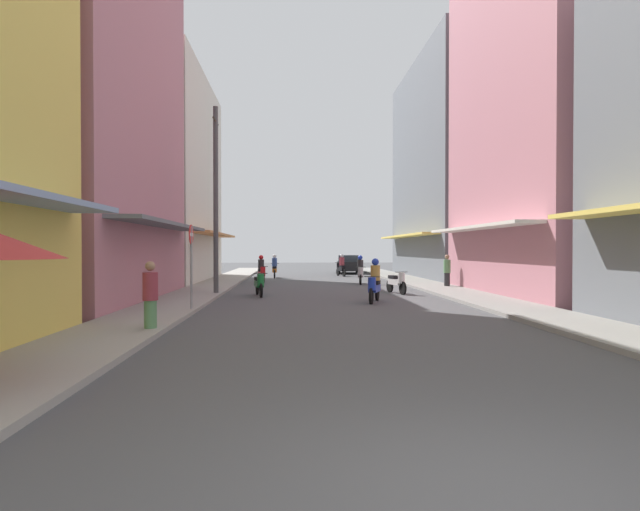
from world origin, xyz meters
The scene contains 19 objects.
ground_plane centered at (0.00, 18.29, 0.00)m, with size 98.06×98.06×0.00m, color #4C4C4F.
sidewalk_left centered at (-5.50, 18.29, 0.06)m, with size 2.19×52.57×0.12m, color #9E9991.
sidewalk_right centered at (5.50, 18.29, 0.06)m, with size 2.19×52.57×0.12m, color gray.
building_left_mid centered at (-9.59, 14.87, 7.33)m, with size 7.05×10.66×14.67m.
building_left_far centered at (-9.59, 26.52, 6.07)m, with size 7.05×12.02×12.15m.
building_right_mid centered at (9.59, 16.55, 8.19)m, with size 7.05×10.44×16.38m.
building_right_far centered at (9.59, 29.14, 7.19)m, with size 7.05×13.60×14.38m.
motorbike_silver centered at (2.23, 23.50, 0.70)m, with size 0.55×1.81×1.58m.
motorbike_red centered at (-3.25, 24.89, 0.70)m, with size 0.63×1.79×1.58m.
motorbike_orange centered at (-2.67, 29.63, 0.70)m, with size 0.55×1.81×1.58m.
motorbike_black centered at (1.96, 31.34, 0.70)m, with size 0.66×1.78×1.58m.
motorbike_white centered at (2.96, 17.51, 0.50)m, with size 0.66×1.78×0.96m.
motorbike_green centered at (-2.86, 16.74, 0.50)m, with size 0.61×1.79×0.96m.
motorbike_blue centered at (1.44, 14.17, 0.70)m, with size 0.77×1.73×1.58m.
parked_car centered at (2.96, 35.52, 0.74)m, with size 2.07×4.22×1.45m.
pedestrian_crossing centered at (-4.74, 7.94, 0.82)m, with size 0.34×0.34×1.64m.
pedestrian_midway centered at (6.04, 20.27, 0.83)m, with size 0.34×0.34×1.65m.
utility_pole centered at (-4.65, 17.11, 3.96)m, with size 0.20×1.20×7.77m.
street_sign_no_entry centered at (-4.55, 11.60, 1.72)m, with size 0.07×0.60×2.65m.
Camera 1 is at (-1.54, -3.45, 1.91)m, focal length 27.77 mm.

